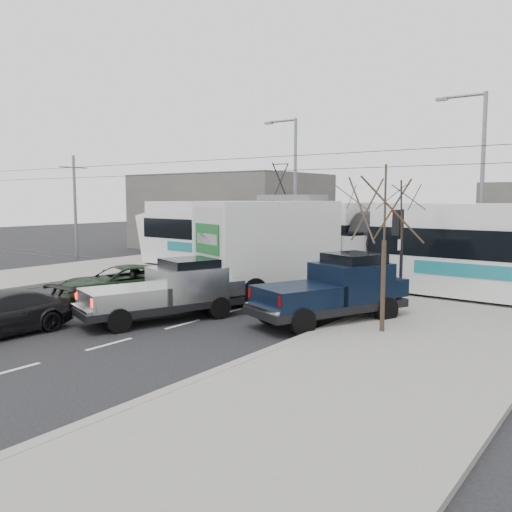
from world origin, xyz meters
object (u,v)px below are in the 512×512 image
Objects in this scene: traffic_signal at (398,236)px; navy_pickup at (337,289)px; street_lamp_far at (293,182)px; silver_pickup at (170,290)px; bare_tree at (385,210)px; tram at (371,244)px; street_lamp_near at (478,177)px; box_truck at (281,250)px; green_car at (121,284)px.

traffic_signal is 3.69m from navy_pickup.
traffic_signal is 14.47m from street_lamp_far.
traffic_signal is 0.62× the size of navy_pickup.
silver_pickup is at bearing -72.37° from street_lamp_far.
bare_tree is at bearing 1.00° from navy_pickup.
bare_tree is 0.87× the size of navy_pickup.
bare_tree is at bearing -60.18° from tram.
silver_pickup is (-6.53, -13.65, -4.10)m from street_lamp_near.
street_lamp_near is (-0.29, 11.50, 1.32)m from bare_tree.
silver_pickup is (-6.81, -2.15, -2.78)m from bare_tree.
navy_pickup is at bearing 158.16° from bare_tree.
silver_pickup is at bearing -132.76° from traffic_signal.
navy_pickup is (1.93, -6.94, -0.95)m from tram.
box_truck is at bearing -174.64° from traffic_signal.
street_lamp_near is at bearing 103.94° from navy_pickup.
bare_tree reaches higher than traffic_signal.
street_lamp_near is 11.67m from street_lamp_far.
navy_pickup is at bearing -98.90° from street_lamp_near.
navy_pickup is at bearing 34.49° from green_car.
box_truck is at bearing 102.08° from silver_pickup.
traffic_signal is 0.42× the size of box_truck.
box_truck reaches higher than traffic_signal.
street_lamp_near is 10.30m from box_truck.
street_lamp_far is at bearing 170.13° from street_lamp_near.
box_truck reaches higher than navy_pickup.
street_lamp_near is at bearing 91.42° from bare_tree.
traffic_signal is 10.93m from green_car.
navy_pickup is (-0.84, -3.21, -1.61)m from traffic_signal.
traffic_signal reaches higher than navy_pickup.
street_lamp_far is 15.36m from green_car.
green_car is (-10.27, -12.67, -4.38)m from street_lamp_near.
traffic_signal is 8.55m from silver_pickup.
street_lamp_near is 1.71× the size of green_car.
green_car is (-6.65, -8.90, -1.35)m from tram.
bare_tree is at bearing -74.24° from traffic_signal.
tram is (-2.77, 3.73, -0.66)m from traffic_signal.
navy_pickup is (4.85, 2.94, 0.11)m from silver_pickup.
silver_pickup is at bearing -125.95° from navy_pickup.
street_lamp_near reaches higher than traffic_signal.
street_lamp_near is at bearing 83.59° from traffic_signal.
box_truck is (-4.89, -0.46, -0.75)m from traffic_signal.
tram is at bearing 74.88° from green_car.
street_lamp_near is 1.56× the size of navy_pickup.
bare_tree is at bearing 27.98° from green_car.
bare_tree is 0.95× the size of green_car.
bare_tree reaches higher than silver_pickup.
navy_pickup is 1.09× the size of green_car.
street_lamp_far reaches higher than navy_pickup.
street_lamp_far is at bearing 141.90° from box_truck.
navy_pickup is at bearing 51.22° from silver_pickup.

